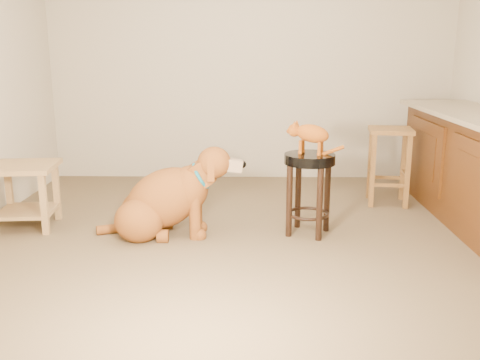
{
  "coord_description": "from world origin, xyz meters",
  "views": [
    {
      "loc": [
        -0.01,
        -4.09,
        1.46
      ],
      "look_at": [
        -0.08,
        0.01,
        0.45
      ],
      "focal_mm": 40.0,
      "sensor_mm": 36.0,
      "label": 1
    }
  ],
  "objects_px": {
    "padded_stool": "(309,178)",
    "golden_retriever": "(166,200)",
    "side_table": "(25,186)",
    "wood_stool": "(388,165)",
    "tabby_kitten": "(309,134)"
  },
  "relations": [
    {
      "from": "padded_stool",
      "to": "golden_retriever",
      "type": "relative_size",
      "value": 0.54
    },
    {
      "from": "padded_stool",
      "to": "side_table",
      "type": "height_order",
      "value": "padded_stool"
    },
    {
      "from": "wood_stool",
      "to": "tabby_kitten",
      "type": "height_order",
      "value": "tabby_kitten"
    },
    {
      "from": "side_table",
      "to": "tabby_kitten",
      "type": "distance_m",
      "value": 2.37
    },
    {
      "from": "padded_stool",
      "to": "golden_retriever",
      "type": "distance_m",
      "value": 1.15
    },
    {
      "from": "wood_stool",
      "to": "side_table",
      "type": "relative_size",
      "value": 1.29
    },
    {
      "from": "golden_retriever",
      "to": "tabby_kitten",
      "type": "relative_size",
      "value": 2.7
    },
    {
      "from": "golden_retriever",
      "to": "side_table",
      "type": "bearing_deg",
      "value": 169.84
    },
    {
      "from": "side_table",
      "to": "tabby_kitten",
      "type": "height_order",
      "value": "tabby_kitten"
    },
    {
      "from": "wood_stool",
      "to": "padded_stool",
      "type": "bearing_deg",
      "value": -133.76
    },
    {
      "from": "tabby_kitten",
      "to": "padded_stool",
      "type": "bearing_deg",
      "value": -5.72
    },
    {
      "from": "padded_stool",
      "to": "wood_stool",
      "type": "height_order",
      "value": "wood_stool"
    },
    {
      "from": "wood_stool",
      "to": "side_table",
      "type": "bearing_deg",
      "value": -166.29
    },
    {
      "from": "wood_stool",
      "to": "golden_retriever",
      "type": "bearing_deg",
      "value": -154.58
    },
    {
      "from": "wood_stool",
      "to": "side_table",
      "type": "distance_m",
      "value": 3.28
    }
  ]
}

